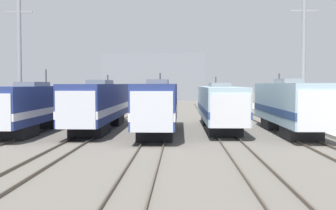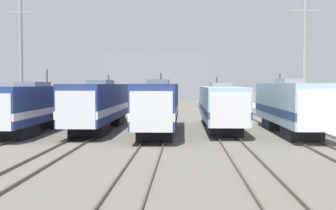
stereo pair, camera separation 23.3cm
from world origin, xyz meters
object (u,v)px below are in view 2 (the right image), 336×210
(locomotive_center_left, at_px, (100,104))
(locomotive_center, at_px, (158,106))
(locomotive_center_right, at_px, (220,105))
(locomotive_far_right, at_px, (290,106))
(catenary_tower_left, at_px, (21,61))
(catenary_tower_right, at_px, (304,60))
(locomotive_far_left, at_px, (32,106))

(locomotive_center_left, xyz_separation_m, locomotive_center, (5.20, -3.04, 0.01))
(locomotive_center_right, distance_m, locomotive_far_right, 6.32)
(locomotive_center, bearing_deg, catenary_tower_left, 160.15)
(locomotive_center, xyz_separation_m, catenary_tower_right, (12.62, 4.55, 3.83))
(locomotive_center_right, bearing_deg, locomotive_center_left, -176.90)
(locomotive_far_left, relative_size, catenary_tower_left, 1.50)
(locomotive_center_left, distance_m, locomotive_center_right, 10.42)
(locomotive_center_right, height_order, catenary_tower_left, catenary_tower_left)
(locomotive_center_right, xyz_separation_m, catenary_tower_left, (-17.80, 0.94, 3.95))
(locomotive_far_left, xyz_separation_m, locomotive_center_left, (5.20, 2.29, 0.08))
(locomotive_far_right, height_order, catenary_tower_right, catenary_tower_right)
(locomotive_far_left, xyz_separation_m, catenary_tower_left, (-2.20, 3.79, 3.92))
(locomotive_center_left, height_order, locomotive_center_right, locomotive_center_left)
(locomotive_far_right, relative_size, catenary_tower_right, 1.38)
(locomotive_center_left, relative_size, locomotive_far_right, 1.20)
(catenary_tower_left, distance_m, catenary_tower_right, 25.22)
(locomotive_center_right, relative_size, catenary_tower_right, 1.58)
(locomotive_center_left, bearing_deg, catenary_tower_right, 4.84)
(locomotive_center_left, relative_size, locomotive_center_right, 1.04)
(locomotive_center_right, relative_size, catenary_tower_left, 1.58)
(locomotive_far_left, height_order, locomotive_center_left, locomotive_far_left)
(locomotive_far_left, distance_m, locomotive_far_right, 20.81)
(locomotive_center_right, bearing_deg, locomotive_far_right, -34.67)
(locomotive_far_left, relative_size, locomotive_far_right, 1.09)
(catenary_tower_left, bearing_deg, locomotive_center_left, -11.52)
(locomotive_far_left, xyz_separation_m, catenary_tower_right, (23.02, 3.79, 3.92))
(locomotive_center_left, xyz_separation_m, locomotive_center_right, (10.40, 0.56, -0.11))
(locomotive_center, height_order, locomotive_far_right, locomotive_center)
(locomotive_center_right, xyz_separation_m, catenary_tower_right, (7.42, 0.94, 3.95))
(locomotive_center_right, bearing_deg, locomotive_far_left, -169.65)
(locomotive_far_left, relative_size, locomotive_center, 1.03)
(locomotive_center_left, relative_size, locomotive_center, 1.13)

